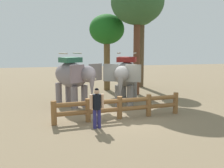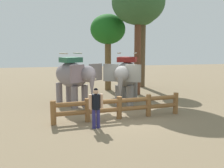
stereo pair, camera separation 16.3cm
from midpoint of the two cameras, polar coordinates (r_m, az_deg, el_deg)
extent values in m
plane|color=#7D6A4F|center=(11.90, 1.73, -7.59)|extent=(60.00, 60.00, 0.00)
cylinder|color=brown|center=(10.89, -12.93, -6.49)|extent=(0.24, 0.24, 1.05)
cylinder|color=brown|center=(11.10, -5.21, -6.01)|extent=(0.24, 0.24, 1.05)
cylinder|color=brown|center=(11.50, 2.08, -5.46)|extent=(0.24, 0.24, 1.05)
cylinder|color=brown|center=(12.07, 8.77, -4.88)|extent=(0.24, 0.24, 1.05)
cylinder|color=brown|center=(12.79, 14.78, -4.29)|extent=(0.24, 0.24, 1.05)
cylinder|color=brown|center=(11.51, 2.08, -5.82)|extent=(5.95, 0.74, 0.20)
cylinder|color=brown|center=(11.42, 2.09, -3.88)|extent=(5.95, 0.74, 0.20)
cylinder|color=slate|center=(13.91, -5.96, -2.68)|extent=(0.36, 0.36, 1.21)
cylinder|color=slate|center=(13.54, -8.23, -3.04)|extent=(0.36, 0.36, 1.21)
cylinder|color=slate|center=(15.23, -9.56, -1.75)|extent=(0.36, 0.36, 1.21)
cylinder|color=slate|center=(14.90, -11.72, -2.05)|extent=(0.36, 0.36, 1.21)
ellipsoid|color=slate|center=(14.21, -9.04, 2.12)|extent=(2.38, 2.96, 1.41)
ellipsoid|color=slate|center=(12.88, -5.17, 2.31)|extent=(1.11, 1.17, 0.86)
cube|color=gray|center=(13.32, -3.45, 2.76)|extent=(0.76, 0.50, 0.90)
cube|color=slate|center=(12.63, -7.61, 2.37)|extent=(0.76, 0.50, 0.90)
cone|color=slate|center=(12.72, -4.28, -0.89)|extent=(0.32, 0.32, 1.11)
cone|color=beige|center=(12.83, -3.99, 1.18)|extent=(0.37, 0.27, 0.15)
cone|color=beige|center=(12.64, -5.12, 1.05)|extent=(0.37, 0.27, 0.15)
cube|color=#286045|center=(14.14, -9.13, 5.52)|extent=(1.34, 1.29, 0.28)
cylinder|color=#A59E8C|center=(14.38, -7.61, 7.05)|extent=(0.46, 0.74, 0.07)
cylinder|color=#A59E8C|center=(13.88, -10.77, 6.92)|extent=(0.46, 0.74, 0.07)
cylinder|color=slate|center=(13.66, 4.54, -2.86)|extent=(0.36, 0.36, 1.21)
cylinder|color=slate|center=(13.78, 1.81, -2.74)|extent=(0.36, 0.36, 1.21)
cylinder|color=slate|center=(15.24, 5.50, -1.66)|extent=(0.36, 0.36, 1.21)
cylinder|color=slate|center=(15.35, 3.04, -1.56)|extent=(0.36, 0.36, 1.21)
ellipsoid|color=slate|center=(14.33, 3.79, 2.27)|extent=(2.27, 2.97, 1.41)
ellipsoid|color=slate|center=(12.74, 2.58, 2.27)|extent=(1.09, 1.15, 0.86)
cube|color=slate|center=(12.75, 5.27, 2.48)|extent=(0.78, 0.46, 0.91)
cube|color=slate|center=(12.97, 0.13, 2.62)|extent=(0.78, 0.46, 0.91)
cone|color=slate|center=(12.53, 2.28, -1.02)|extent=(0.32, 0.32, 1.11)
cube|color=maroon|center=(14.26, 3.83, 5.65)|extent=(1.32, 1.26, 0.28)
cylinder|color=#A59E8C|center=(14.18, 5.70, 7.07)|extent=(0.42, 0.76, 0.07)
cylinder|color=#A59E8C|center=(14.33, 2.01, 7.13)|extent=(0.42, 0.76, 0.07)
cylinder|color=navy|center=(10.26, -2.74, -7.93)|extent=(0.15, 0.15, 0.80)
cylinder|color=navy|center=(10.22, -3.71, -8.00)|extent=(0.15, 0.15, 0.80)
cylinder|color=black|center=(10.06, -3.26, -4.10)|extent=(0.35, 0.35, 0.61)
cylinder|color=tan|center=(10.12, -1.99, -3.93)|extent=(0.13, 0.13, 0.58)
cylinder|color=tan|center=(10.01, -4.55, -4.09)|extent=(0.13, 0.13, 0.58)
sphere|color=tan|center=(9.98, -3.28, -1.75)|extent=(0.22, 0.22, 0.22)
sphere|color=black|center=(9.97, -3.28, -1.41)|extent=(0.17, 0.17, 0.17)
cylinder|color=brown|center=(20.47, 7.19, 6.71)|extent=(0.49, 0.49, 5.29)
ellipsoid|color=#296824|center=(20.61, 7.36, 15.69)|extent=(2.09, 2.09, 1.77)
cylinder|color=brown|center=(18.80, -0.68, 4.42)|extent=(0.46, 0.46, 3.86)
ellipsoid|color=#1A5D1A|center=(18.79, -0.70, 12.48)|extent=(2.59, 2.59, 2.20)
cylinder|color=brown|center=(17.19, 6.14, 6.32)|extent=(0.45, 0.45, 5.27)
ellipsoid|color=#2F572D|center=(17.42, 6.34, 18.27)|extent=(3.55, 3.55, 3.01)
camera|label=1|loc=(0.08, -89.63, 0.06)|focal=39.78mm
camera|label=2|loc=(0.08, 90.37, -0.06)|focal=39.78mm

